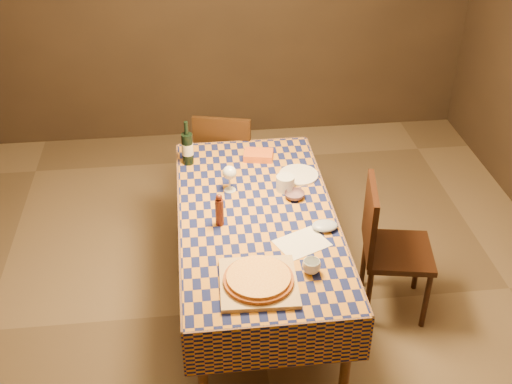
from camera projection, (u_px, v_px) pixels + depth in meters
room at (257, 129)px, 3.51m from camera, size 5.00×5.10×2.70m
dining_table at (257, 225)px, 3.88m from camera, size 0.94×1.84×0.77m
cutting_board at (259, 283)px, 3.31m from camera, size 0.41×0.41×0.03m
pizza at (259, 278)px, 3.29m from camera, size 0.42×0.42×0.04m
pepper_mill at (219, 210)px, 3.70m from camera, size 0.06×0.06×0.21m
bowl at (294, 195)px, 3.97m from camera, size 0.14×0.14×0.04m
wine_glass at (229, 174)px, 3.98m from camera, size 0.10×0.10×0.18m
wine_bottle at (187, 148)px, 4.27m from camera, size 0.10×0.10×0.31m
deli_tub at (285, 183)px, 4.03m from camera, size 0.15×0.15×0.10m
takeout_container at (258, 155)px, 4.37m from camera, size 0.22×0.17×0.05m
white_plate at (299, 175)px, 4.19m from camera, size 0.31×0.31×0.01m
tumbler at (311, 267)px, 3.38m from camera, size 0.11×0.11×0.08m
flour_patch at (302, 243)px, 3.60m from camera, size 0.34×0.31×0.00m
flour_bag at (325, 226)px, 3.70m from camera, size 0.17×0.14×0.04m
chair_far at (225, 160)px, 4.85m from camera, size 0.51×0.52×0.93m
chair_right at (386, 242)px, 4.01m from camera, size 0.50×0.49×0.93m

